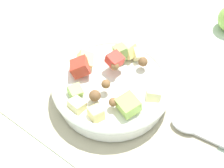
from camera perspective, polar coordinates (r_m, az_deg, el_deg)
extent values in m
plane|color=silver|center=(0.74, -0.46, -1.11)|extent=(2.40, 2.40, 0.00)
cube|color=#BCB299|center=(0.73, -0.47, -0.97)|extent=(0.52, 0.37, 0.01)
cylinder|color=white|center=(0.70, 0.00, -0.71)|extent=(0.24, 0.24, 0.05)
torus|color=white|center=(0.68, 0.00, 0.49)|extent=(0.26, 0.26, 0.02)
cube|color=#E5D684|center=(0.71, -4.74, 4.11)|extent=(0.05, 0.05, 0.04)
sphere|color=brown|center=(0.65, -1.07, 0.00)|extent=(0.03, 0.03, 0.03)
sphere|color=brown|center=(0.63, 0.21, -3.17)|extent=(0.03, 0.03, 0.02)
cube|color=#BC3828|center=(0.69, -5.60, 2.99)|extent=(0.06, 0.05, 0.04)
cube|color=#9EC656|center=(0.63, 2.86, -3.64)|extent=(0.05, 0.05, 0.03)
sphere|color=brown|center=(0.70, 5.43, 3.86)|extent=(0.03, 0.03, 0.03)
cube|color=beige|center=(0.64, -6.25, -3.76)|extent=(0.03, 0.03, 0.03)
sphere|color=brown|center=(0.67, 0.51, 3.12)|extent=(0.02, 0.03, 0.02)
cube|color=#8CB74C|center=(0.66, -6.43, -1.25)|extent=(0.04, 0.03, 0.03)
cube|color=#93C160|center=(0.71, 1.43, 5.48)|extent=(0.04, 0.03, 0.03)
cube|color=beige|center=(0.66, 7.20, -1.95)|extent=(0.04, 0.04, 0.03)
cube|color=#E5D684|center=(0.72, 3.11, 5.59)|extent=(0.04, 0.04, 0.04)
sphere|color=brown|center=(0.64, -3.01, -2.04)|extent=(0.03, 0.03, 0.04)
cube|color=#E5D684|center=(0.63, -2.80, -5.16)|extent=(0.04, 0.04, 0.03)
cube|color=red|center=(0.68, 0.37, 4.33)|extent=(0.04, 0.04, 0.03)
cube|color=beige|center=(0.72, 4.59, 5.22)|extent=(0.04, 0.03, 0.03)
ellipsoid|color=#B7B7BC|center=(0.69, 12.57, -7.01)|extent=(0.06, 0.04, 0.01)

